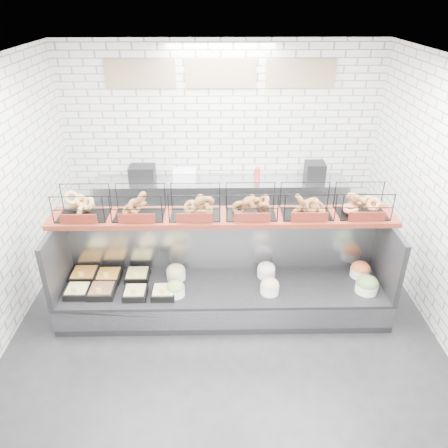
{
  "coord_description": "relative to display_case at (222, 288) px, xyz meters",
  "views": [
    {
      "loc": [
        -0.07,
        -4.08,
        3.63
      ],
      "look_at": [
        0.01,
        0.45,
        1.18
      ],
      "focal_mm": 35.0,
      "sensor_mm": 36.0,
      "label": 1
    }
  ],
  "objects": [
    {
      "name": "bagel_shelf",
      "position": [
        0.01,
        0.17,
        1.06
      ],
      "size": [
        4.1,
        0.5,
        0.4
      ],
      "color": "#521A11",
      "rests_on": "display_case"
    },
    {
      "name": "ground",
      "position": [
        0.01,
        -0.35,
        -0.33
      ],
      "size": [
        5.5,
        5.5,
        0.0
      ],
      "primitive_type": "plane",
      "color": "black",
      "rests_on": "ground"
    },
    {
      "name": "prep_counter",
      "position": [
        0.01,
        2.09,
        0.14
      ],
      "size": [
        4.0,
        0.6,
        1.2
      ],
      "color": "#93969B",
      "rests_on": "ground"
    },
    {
      "name": "display_case",
      "position": [
        0.0,
        0.0,
        0.0
      ],
      "size": [
        4.0,
        0.9,
        1.2
      ],
      "color": "black",
      "rests_on": "ground"
    },
    {
      "name": "room_shell",
      "position": [
        0.01,
        0.26,
        1.73
      ],
      "size": [
        5.02,
        5.51,
        3.01
      ],
      "color": "silver",
      "rests_on": "ground"
    }
  ]
}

